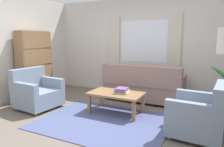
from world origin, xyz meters
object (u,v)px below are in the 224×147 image
couch (143,87)px  book_stack_on_table (122,90)px  armchair_left (36,92)px  bookshelf (37,64)px  coffee_table (116,95)px  armchair_right (201,115)px

couch → book_stack_on_table: (-0.11, -1.02, 0.12)m
couch → armchair_left: couch is taller
book_stack_on_table → bookshelf: 2.49m
coffee_table → armchair_left: bearing=-164.7°
coffee_table → book_stack_on_table: (0.11, 0.04, 0.11)m
armchair_left → coffee_table: armchair_left is taller
bookshelf → armchair_right: bearing=82.8°
couch → armchair_left: 2.50m
armchair_right → armchair_left: bearing=-84.1°
coffee_table → bookshelf: 2.41m
book_stack_on_table → bookshelf: bearing=177.3°
armchair_right → book_stack_on_table: size_ratio=2.50×
couch → armchair_left: (-1.97, -1.54, -0.01)m
book_stack_on_table → armchair_right: bearing=-14.2°
couch → bookshelf: bearing=19.4°
armchair_left → bookshelf: size_ratio=0.53×
couch → coffee_table: bearing=78.1°
armchair_left → book_stack_on_table: size_ratio=2.55×
couch → armchair_left: bearing=38.1°
armchair_right → bookshelf: (-3.99, 0.50, 0.53)m
couch → book_stack_on_table: size_ratio=5.33×
armchair_left → coffee_table: (1.74, 0.48, 0.03)m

